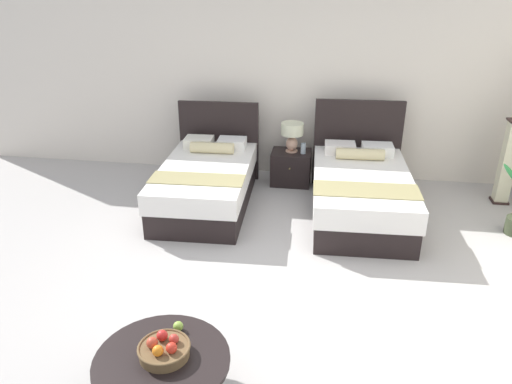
{
  "coord_description": "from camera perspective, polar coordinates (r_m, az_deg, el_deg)",
  "views": [
    {
      "loc": [
        0.55,
        -4.09,
        2.91
      ],
      "look_at": [
        -0.15,
        0.51,
        0.8
      ],
      "focal_mm": 34.34,
      "sensor_mm": 36.0,
      "label": 1
    }
  ],
  "objects": [
    {
      "name": "wall_back",
      "position": [
        7.41,
        4.36,
        12.26
      ],
      "size": [
        10.28,
        0.12,
        2.72
      ],
      "primitive_type": "cube",
      "color": "silver",
      "rests_on": "ground"
    },
    {
      "name": "bed_near_corner",
      "position": [
        6.43,
        12.06,
        0.21
      ],
      "size": [
        1.29,
        2.15,
        1.27
      ],
      "color": "black",
      "rests_on": "ground"
    },
    {
      "name": "loose_apple",
      "position": [
        3.91,
        -9.05,
        -15.2
      ],
      "size": [
        0.08,
        0.08,
        0.08
      ],
      "color": "#89B041",
      "rests_on": "coffee_table"
    },
    {
      "name": "nightstand",
      "position": [
        7.27,
        4.09,
        2.86
      ],
      "size": [
        0.57,
        0.47,
        0.49
      ],
      "color": "black",
      "rests_on": "ground"
    },
    {
      "name": "ground_plane",
      "position": [
        5.06,
        0.88,
        -10.85
      ],
      "size": [
        10.28,
        9.86,
        0.02
      ],
      "primitive_type": "cube",
      "color": "#B2ADAA"
    },
    {
      "name": "fruit_bowl",
      "position": [
        3.7,
        -10.66,
        -17.54
      ],
      "size": [
        0.38,
        0.38,
        0.15
      ],
      "color": "brown",
      "rests_on": "coffee_table"
    },
    {
      "name": "coffee_table",
      "position": [
        3.79,
        -10.81,
        -19.67
      ],
      "size": [
        0.98,
        0.98,
        0.4
      ],
      "color": "black",
      "rests_on": "ground"
    },
    {
      "name": "vase",
      "position": [
        7.11,
        5.52,
        5.08
      ],
      "size": [
        0.08,
        0.08,
        0.15
      ],
      "color": "#ADC0CA",
      "rests_on": "nightstand"
    },
    {
      "name": "floor_lamp_corner",
      "position": [
        7.32,
        27.26,
        3.08
      ],
      "size": [
        0.21,
        0.21,
        1.16
      ],
      "color": "#2E1E1B",
      "rests_on": "ground"
    },
    {
      "name": "bed_near_window",
      "position": [
        6.6,
        -5.73,
        1.24
      ],
      "size": [
        1.23,
        2.1,
        1.18
      ],
      "color": "black",
      "rests_on": "ground"
    },
    {
      "name": "table_lamp",
      "position": [
        7.11,
        4.23,
        6.88
      ],
      "size": [
        0.32,
        0.32,
        0.43
      ],
      "color": "tan",
      "rests_on": "nightstand"
    }
  ]
}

